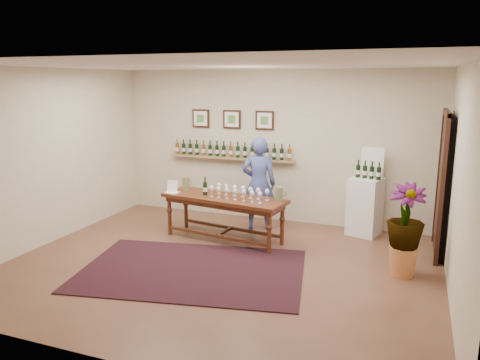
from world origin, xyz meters
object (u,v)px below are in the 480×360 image
(tasting_table, at_px, (224,203))
(person, at_px, (259,184))
(display_pedestal, at_px, (365,206))
(potted_plant, at_px, (405,230))

(tasting_table, distance_m, person, 0.85)
(display_pedestal, relative_size, potted_plant, 0.90)
(display_pedestal, distance_m, potted_plant, 1.76)
(potted_plant, xyz_separation_m, person, (-2.48, 1.23, 0.19))
(display_pedestal, xyz_separation_m, person, (-1.79, -0.38, 0.33))
(display_pedestal, bearing_deg, tasting_table, -152.24)
(tasting_table, height_order, potted_plant, potted_plant)
(tasting_table, xyz_separation_m, person, (0.35, 0.74, 0.20))
(potted_plant, relative_size, person, 0.66)
(display_pedestal, height_order, potted_plant, potted_plant)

